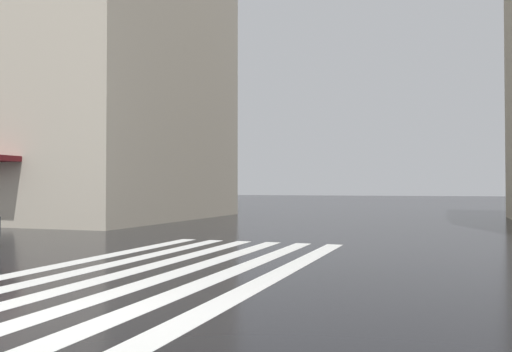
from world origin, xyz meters
The scene contains 2 objects.
ground_plane centered at (0.00, 0.00, 0.00)m, with size 220.00×220.00×0.00m, color black.
zebra_crossing centered at (4.00, 0.79, 0.00)m, with size 13.00×5.50×0.01m.
Camera 1 is at (-6.00, -4.94, 1.77)m, focal length 37.72 mm.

